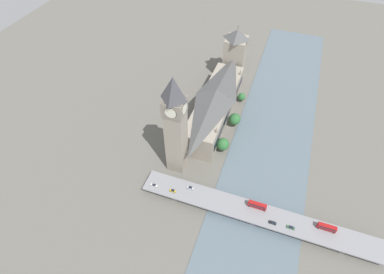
% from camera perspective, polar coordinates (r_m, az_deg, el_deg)
% --- Properties ---
extents(ground_plane, '(600.00, 600.00, 0.00)m').
position_cam_1_polar(ground_plane, '(251.61, 7.09, 1.78)').
color(ground_plane, '#605E56').
extents(river_water, '(60.47, 360.00, 0.30)m').
position_cam_1_polar(river_water, '(249.91, 15.12, -0.23)').
color(river_water, slate).
rests_on(river_water, ground_plane).
extents(parliament_hall, '(24.73, 97.40, 29.75)m').
position_cam_1_polar(parliament_hall, '(249.45, 4.50, 6.24)').
color(parliament_hall, gray).
rests_on(parliament_hall, ground_plane).
extents(clock_tower, '(13.40, 13.40, 79.89)m').
position_cam_1_polar(clock_tower, '(191.97, -3.17, 2.40)').
color(clock_tower, gray).
rests_on(clock_tower, ground_plane).
extents(victoria_tower, '(18.84, 18.84, 53.67)m').
position_cam_1_polar(victoria_tower, '(292.58, 8.18, 15.27)').
color(victoria_tower, gray).
rests_on(victoria_tower, ground_plane).
extents(road_bridge, '(152.93, 16.14, 5.13)m').
position_cam_1_polar(road_bridge, '(202.11, 12.00, -14.01)').
color(road_bridge, slate).
rests_on(road_bridge, ground_plane).
extents(double_decker_bus_lead, '(11.05, 2.48, 4.68)m').
position_cam_1_polar(double_decker_bus_lead, '(206.61, 24.32, -15.41)').
color(double_decker_bus_lead, red).
rests_on(double_decker_bus_lead, road_bridge).
extents(double_decker_bus_mid, '(11.93, 2.55, 4.87)m').
position_cam_1_polar(double_decker_bus_mid, '(200.94, 12.32, -12.59)').
color(double_decker_bus_mid, red).
rests_on(double_decker_bus_mid, road_bridge).
extents(car_northbound_lead, '(4.57, 1.77, 1.54)m').
position_cam_1_polar(car_northbound_lead, '(205.69, -0.33, -9.64)').
color(car_northbound_lead, silver).
rests_on(car_northbound_lead, road_bridge).
extents(car_northbound_mid, '(4.53, 1.86, 1.32)m').
position_cam_1_polar(car_northbound_mid, '(199.51, 15.09, -15.47)').
color(car_northbound_mid, black).
rests_on(car_northbound_mid, road_bridge).
extents(car_northbound_tail, '(4.20, 1.87, 1.49)m').
position_cam_1_polar(car_northbound_tail, '(204.85, -3.70, -10.17)').
color(car_northbound_tail, gold).
rests_on(car_northbound_tail, road_bridge).
extents(car_southbound_lead, '(4.70, 1.76, 1.29)m').
position_cam_1_polar(car_southbound_lead, '(208.55, -7.27, -9.10)').
color(car_southbound_lead, silver).
rests_on(car_southbound_lead, road_bridge).
extents(car_southbound_mid, '(4.77, 1.82, 1.31)m').
position_cam_1_polar(car_southbound_mid, '(201.14, 18.31, -16.03)').
color(car_southbound_mid, '#2D5638').
rests_on(car_southbound_mid, road_bridge).
extents(tree_embankment_near, '(9.72, 9.72, 12.16)m').
position_cam_1_polar(tree_embankment_near, '(228.70, 5.89, -1.38)').
color(tree_embankment_near, brown).
rests_on(tree_embankment_near, ground_plane).
extents(tree_embankment_mid, '(9.67, 9.67, 12.33)m').
position_cam_1_polar(tree_embankment_mid, '(248.64, 8.13, 3.39)').
color(tree_embankment_mid, brown).
rests_on(tree_embankment_mid, ground_plane).
extents(tree_embankment_far, '(6.85, 6.85, 8.77)m').
position_cam_1_polar(tree_embankment_far, '(274.43, 9.43, 7.58)').
color(tree_embankment_far, brown).
rests_on(tree_embankment_far, ground_plane).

